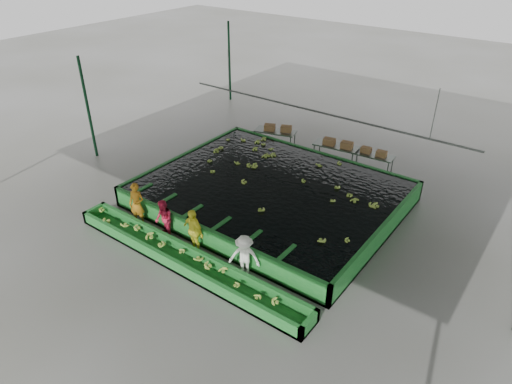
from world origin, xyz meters
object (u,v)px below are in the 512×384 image
Objects in this scene: box_stack_mid at (338,146)px; box_stack_right at (373,154)px; packing_table_right at (372,163)px; box_stack_left at (278,131)px; sorting_trough at (185,260)px; packing_table_left at (275,139)px; packing_table_mid at (335,154)px; worker_d at (244,257)px; worker_b at (164,219)px; worker_c at (193,231)px; worker_a at (137,204)px; flotation_tank at (270,194)px.

box_stack_mid is 1.17× the size of box_stack_right.
packing_table_right is 5.10m from box_stack_left.
sorting_trough is 4.76× the size of packing_table_left.
packing_table_left is at bearing -177.46° from box_stack_mid.
box_stack_right reaches higher than packing_table_mid.
box_stack_left is 0.99× the size of box_stack_mid.
worker_b is at bearing 155.05° from worker_d.
box_stack_mid is (3.39, 0.10, 0.02)m from box_stack_left.
packing_table_right is at bearing 9.97° from packing_table_mid.
sorting_trough is 5.73× the size of worker_c.
sorting_trough is 5.69× the size of worker_a.
packing_table_mid is 1.12× the size of packing_table_right.
packing_table_right is (3.98, 9.52, -0.33)m from worker_b.
packing_table_left is 5.21m from box_stack_right.
sorting_trough is 9.97m from box_stack_mid.
flotation_tank is 4.76× the size of packing_table_left.
packing_table_right is (2.49, 9.52, -0.44)m from worker_c.
worker_d reaches higher than box_stack_left.
worker_b is 0.88× the size of worker_c.
packing_table_mid is 1.53× the size of box_stack_left.
packing_table_mid is 1.85m from box_stack_right.
worker_d reaches higher than packing_table_left.
worker_d is at bearing 9.27° from worker_c.
worker_c is at bearing -73.42° from packing_table_left.
worker_c is 0.91× the size of packing_table_right.
worker_c is (-0.29, 0.80, 0.62)m from sorting_trough.
flotation_tank is at bearing 92.42° from worker_b.
flotation_tank is 5.69m from box_stack_right.
flotation_tank is at bearing 90.00° from sorting_trough.
box_stack_left is 1.16× the size of box_stack_right.
box_stack_left reaches higher than packing_table_left.
worker_c is (2.96, 0.00, -0.01)m from worker_a.
box_stack_left is at bearing -174.46° from packing_table_right.
box_stack_left is (-1.07, 9.03, 0.19)m from worker_b.
box_stack_left is at bearing -174.39° from box_stack_right.
flotation_tank is 8.22× the size of box_stack_right.
box_stack_right is at bearing 10.16° from packing_table_mid.
box_stack_mid is (0.83, 9.13, 0.11)m from worker_c.
worker_b is (-1.78, -4.30, 0.32)m from flotation_tank.
worker_d is (1.97, 0.80, 0.55)m from sorting_trough.
worker_a is 2.96m from worker_c.
worker_c reaches higher than worker_b.
worker_b is at bearing 155.82° from sorting_trough.
box_stack_mid is at bearing 2.54° from packing_table_left.
worker_c reaches higher than packing_table_left.
packing_table_left is at bearing 70.04° from worker_a.
flotation_tank is 4.33m from worker_c.
worker_b is 10.33m from box_stack_right.
worker_b is (-1.78, 0.80, 0.52)m from sorting_trough.
box_stack_left reaches higher than box_stack_right.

